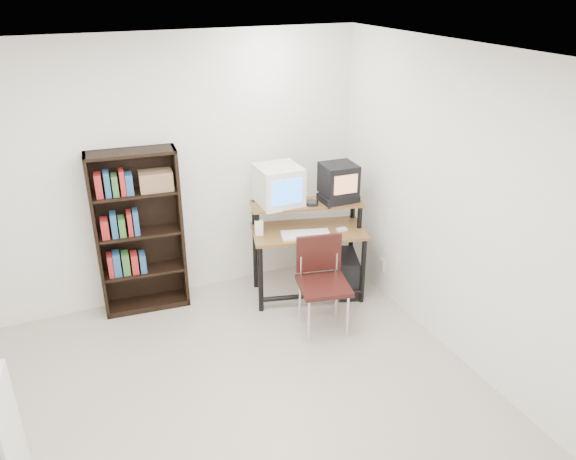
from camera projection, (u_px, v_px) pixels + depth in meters
name	position (u px, v px, depth m)	size (l,w,h in m)	color
floor	(238.00, 417.00, 4.25)	(4.00, 4.00, 0.01)	#C1B4A0
ceiling	(220.00, 62.00, 3.16)	(4.00, 4.00, 0.01)	white
back_wall	(164.00, 174.00, 5.36)	(4.00, 0.01, 2.60)	white
right_wall	(471.00, 217.00, 4.43)	(0.01, 4.00, 2.60)	white
computer_desk	(308.00, 234.00, 5.59)	(1.21, 0.81, 0.98)	brown
crt_monitor	(279.00, 185.00, 5.47)	(0.41, 0.42, 0.39)	white
vcr	(338.00, 198.00, 5.58)	(0.36, 0.26, 0.08)	black
crt_tv	(339.00, 179.00, 5.51)	(0.34, 0.34, 0.31)	black
cd_spindle	(312.00, 204.00, 5.49)	(0.12, 0.12, 0.05)	#26262B
keyboard	(306.00, 235.00, 5.43)	(0.47, 0.21, 0.04)	white
mousepad	(340.00, 232.00, 5.54)	(0.22, 0.18, 0.01)	black
mouse	(342.00, 230.00, 5.54)	(0.10, 0.06, 0.03)	white
desk_speaker	(259.00, 228.00, 5.43)	(0.08, 0.07, 0.17)	white
pc_tower	(346.00, 273.00, 5.83)	(0.20, 0.45, 0.42)	black
school_chair	(322.00, 275.00, 5.11)	(0.53, 0.53, 0.89)	black
bookshelf	(139.00, 229.00, 5.32)	(0.83, 0.34, 1.61)	black
wall_outlet	(382.00, 265.00, 5.81)	(0.02, 0.08, 0.12)	beige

